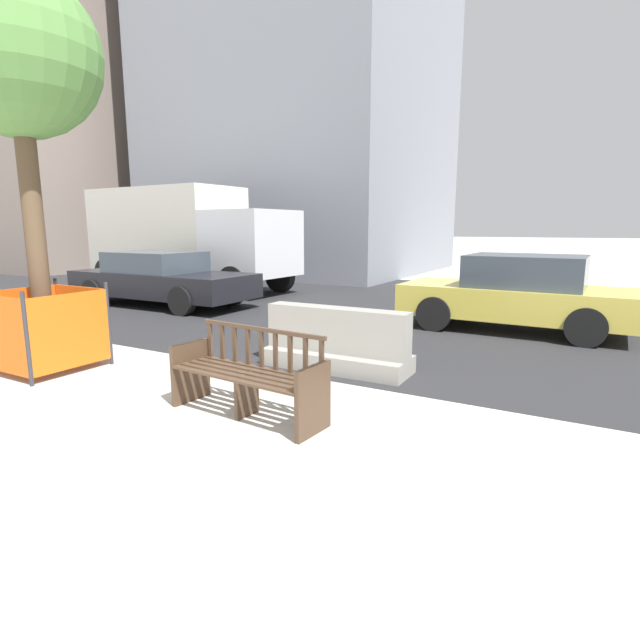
% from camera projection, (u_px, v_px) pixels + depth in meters
% --- Properties ---
extents(ground_plane, '(200.00, 200.00, 0.00)m').
position_uv_depth(ground_plane, '(125.00, 458.00, 4.14)').
color(ground_plane, '#B7B2A8').
extents(street_asphalt, '(120.00, 12.00, 0.01)m').
position_uv_depth(street_asphalt, '(435.00, 310.00, 11.57)').
color(street_asphalt, '#28282B').
rests_on(street_asphalt, ground).
extents(street_bench, '(1.73, 0.66, 0.88)m').
position_uv_depth(street_bench, '(248.00, 378.00, 5.02)').
color(street_bench, '#473323').
rests_on(street_bench, ground).
extents(jersey_barrier_centre, '(2.01, 0.72, 0.84)m').
position_uv_depth(jersey_barrier_centre, '(337.00, 344.00, 6.69)').
color(jersey_barrier_centre, gray).
rests_on(jersey_barrier_centre, ground).
extents(street_tree, '(2.00, 2.00, 4.97)m').
position_uv_depth(street_tree, '(17.00, 58.00, 6.07)').
color(street_tree, brown).
rests_on(street_tree, ground).
extents(construction_fence, '(1.18, 1.18, 1.15)m').
position_uv_depth(construction_fence, '(45.00, 327.00, 6.68)').
color(construction_fence, '#2D2D33').
rests_on(construction_fence, ground).
extents(car_taxi_near, '(4.04, 1.90, 1.40)m').
position_uv_depth(car_taxi_near, '(517.00, 293.00, 9.16)').
color(car_taxi_near, '#DBC64C').
rests_on(car_taxi_near, ground).
extents(car_sedan_mid, '(4.72, 1.95, 1.31)m').
position_uv_depth(car_sedan_mid, '(161.00, 279.00, 12.16)').
color(car_sedan_mid, black).
rests_on(car_sedan_mid, ground).
extents(delivery_truck, '(6.88, 2.56, 3.05)m').
position_uv_depth(delivery_truck, '(185.00, 234.00, 15.12)').
color(delivery_truck, silver).
rests_on(delivery_truck, ground).
extents(building_far_left, '(15.31, 13.40, 20.99)m').
position_uv_depth(building_far_left, '(53.00, 64.00, 26.68)').
color(building_far_left, gray).
rests_on(building_far_left, ground).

